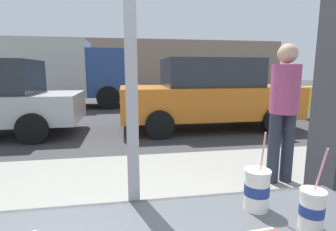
% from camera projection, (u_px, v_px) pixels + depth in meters
% --- Properties ---
extents(ground_plane, '(60.00, 60.00, 0.00)m').
position_uv_depth(ground_plane, '(126.00, 114.00, 9.03)').
color(ground_plane, '#38383A').
extents(sidewalk_strip, '(16.00, 2.80, 0.15)m').
position_uv_depth(sidewalk_strip, '(130.00, 203.00, 2.80)').
color(sidewalk_strip, gray).
rests_on(sidewalk_strip, ground).
extents(building_facade_far, '(28.00, 1.20, 4.10)m').
position_uv_depth(building_facade_far, '(124.00, 64.00, 21.99)').
color(building_facade_far, gray).
rests_on(building_facade_far, ground).
extents(soda_cup_left, '(0.10, 0.10, 0.33)m').
position_uv_depth(soda_cup_left, '(257.00, 189.00, 1.05)').
color(soda_cup_left, white).
rests_on(soda_cup_left, window_counter).
extents(soda_cup_right, '(0.09, 0.09, 0.30)m').
position_uv_depth(soda_cup_right, '(312.00, 209.00, 0.92)').
color(soda_cup_right, silver).
rests_on(soda_cup_right, window_counter).
extents(parked_car_orange, '(4.43, 2.04, 1.78)m').
position_uv_depth(parked_car_orange, '(208.00, 94.00, 6.73)').
color(parked_car_orange, orange).
rests_on(parked_car_orange, ground).
extents(box_truck, '(6.39, 2.44, 2.69)m').
position_uv_depth(box_truck, '(50.00, 71.00, 10.60)').
color(box_truck, beige).
rests_on(box_truck, ground).
extents(pedestrian, '(0.32, 0.32, 1.63)m').
position_uv_depth(pedestrian, '(284.00, 105.00, 3.02)').
color(pedestrian, '#262937').
rests_on(pedestrian, sidewalk_strip).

